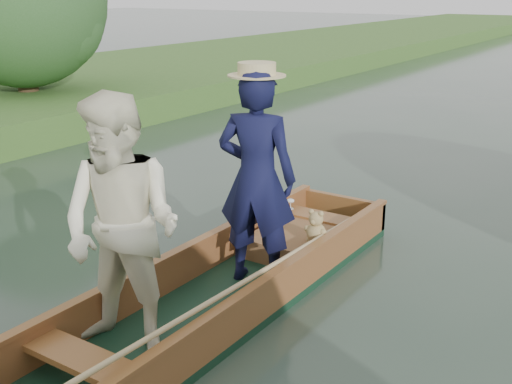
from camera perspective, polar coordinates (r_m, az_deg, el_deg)
The scene contains 2 objects.
ground at distance 5.98m, azimuth -3.24°, elevation -10.18°, with size 120.00×120.00×0.00m, color #283D30.
punt at distance 5.44m, azimuth -5.43°, elevation -3.64°, with size 1.20×5.00×2.15m.
Camera 1 is at (3.20, -4.20, 2.81)m, focal length 45.00 mm.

